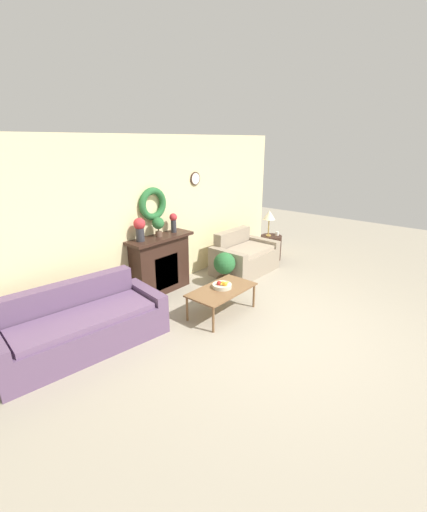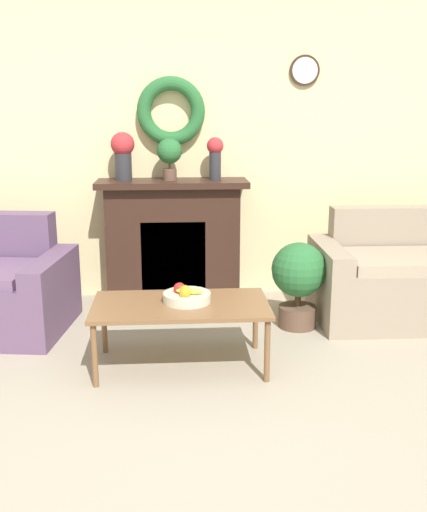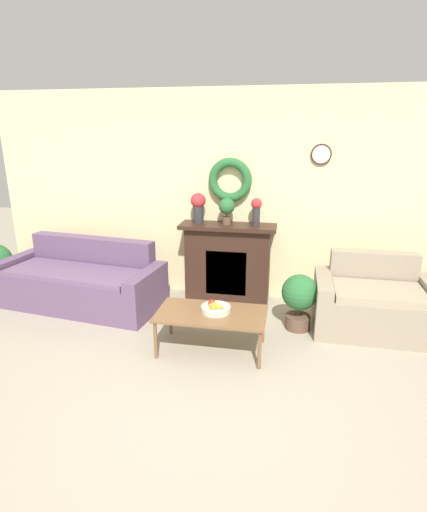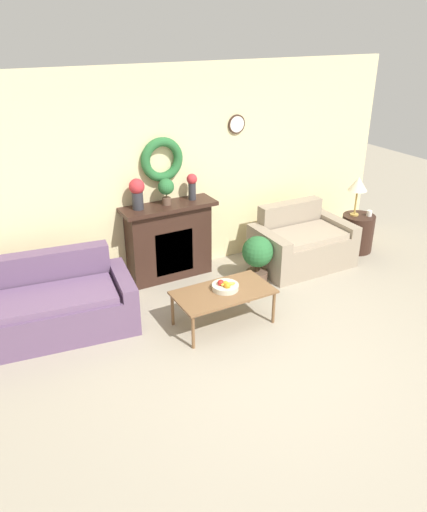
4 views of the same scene
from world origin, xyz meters
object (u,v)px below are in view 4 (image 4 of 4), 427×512
Objects in this scene: table_lamp at (358,185)px; potted_plant_on_mantel at (166,188)px; fruit_bowl at (225,286)px; loveseat_right at (301,244)px; mug at (369,213)px; vase_on_mantel_left at (137,192)px; vase_on_mantel_right at (192,185)px; potted_plant_floor_by_loveseat at (257,256)px; coffee_table at (223,294)px; fireplace at (169,241)px; side_table_by_loveseat at (357,233)px; couch_left at (35,309)px.

potted_plant_on_mantel is at bearing 169.43° from table_lamp.
fruit_bowl is 0.52× the size of table_lamp.
mug is (1.14, -0.11, 0.29)m from loveseat_right.
vase_on_mantel_right is at bearing 0.00° from vase_on_mantel_left.
potted_plant_floor_by_loveseat is at bearing -174.25° from table_lamp.
coffee_table is 2.85× the size of vase_on_mantel_left.
mug is at bearing -12.78° from fireplace.
fireplace is at bearing 142.49° from potted_plant_floor_by_loveseat.
vase_on_mantel_right is (-2.45, 0.58, 0.96)m from side_table_by_loveseat.
table_lamp is 2.46m from vase_on_mantel_right.
couch_left is at bearing 156.07° from coffee_table.
vase_on_mantel_right reaches higher than couch_left.
side_table_by_loveseat is 3.03m from potted_plant_on_mantel.
fruit_bowl is 0.87× the size of vase_on_mantel_right.
table_lamp reaches higher than couch_left.
loveseat_right is 2.41× the size of side_table_by_loveseat.
loveseat_right is at bearing 25.07° from coffee_table.
couch_left is 4.77m from mug.
side_table_by_loveseat is 0.75m from table_lamp.
vase_on_mantel_right is 1.01× the size of potted_plant_on_mantel.
potted_plant_floor_by_loveseat is (-1.87, -0.14, 0.11)m from side_table_by_loveseat.
vase_on_mantel_left reaches higher than mug.
table_lamp is at bearing 141.34° from side_table_by_loveseat.
fruit_bowl is at bearing -164.38° from side_table_by_loveseat.
mug is at bearing 13.48° from fruit_bowl.
loveseat_right is 2.31× the size of table_lamp.
fireplace is 1.34m from fruit_bowl.
mug is 0.25× the size of potted_plant_on_mantel.
fireplace is 1.94m from couch_left.
mug is at bearing -12.43° from potted_plant_on_mantel.
coffee_table is at bearing -162.84° from table_lamp.
table_lamp reaches higher than fireplace.
table_lamp is at bearing 5.75° from potted_plant_floor_by_loveseat.
coffee_table is 3.67× the size of fruit_bowl.
fireplace is at bearing 167.22° from mug.
vase_on_mantel_left is at bearing 179.19° from fireplace.
table_lamp is 1.71× the size of potted_plant_on_mantel.
couch_left is 2.13m from potted_plant_on_mantel.
table_lamp is at bearing 141.84° from mug.
potted_plant_on_mantel is at bearing -176.93° from vase_on_mantel_right.
potted_plant_floor_by_loveseat is at bearing 36.31° from coffee_table.
loveseat_right is at bearing -17.39° from fireplace.
fireplace reaches higher than couch_left.
table_lamp reaches higher than potted_plant_floor_by_loveseat.
potted_plant_on_mantel is at bearing -141.34° from fireplace.
couch_left is at bearing -179.61° from loveseat_right.
couch_left is 4.65m from side_table_by_loveseat.
fireplace reaches higher than mug.
coffee_table is at bearing -166.21° from mug.
couch_left is 1.82m from vase_on_mantel_left.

